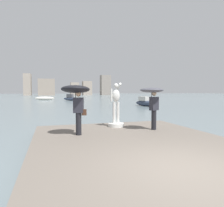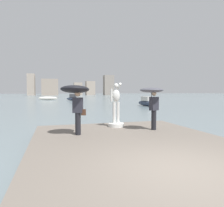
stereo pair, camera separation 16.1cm
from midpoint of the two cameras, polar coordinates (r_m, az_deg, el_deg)
ground_plane at (r=43.99m, az=-12.32°, el=0.47°), size 400.00×400.00×0.00m
pier at (r=6.70m, az=9.19°, el=-13.31°), size 6.93×9.90×0.40m
statue_white_figure at (r=10.03m, az=1.59°, el=-2.08°), size 0.77×0.95×2.15m
onlooker_left at (r=8.19m, az=-9.53°, el=2.53°), size 1.44×1.45×2.00m
onlooker_right at (r=9.30m, az=11.63°, el=1.99°), size 1.32×1.32×1.89m
boat_near at (r=30.59m, az=9.93°, el=0.29°), size 1.79×4.63×1.40m
boat_far at (r=54.69m, az=-17.35°, el=1.40°), size 4.75×1.59×0.89m
boat_rightward at (r=50.05m, az=-10.50°, el=1.46°), size 3.91×4.06×1.57m
distant_skyline at (r=128.66m, az=-13.97°, el=4.50°), size 75.26×11.91×12.65m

